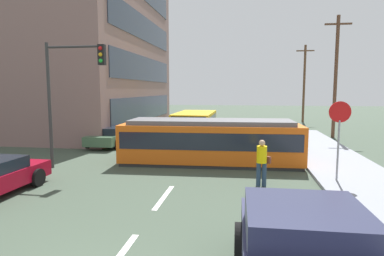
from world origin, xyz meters
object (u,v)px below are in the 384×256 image
at_px(city_bus, 195,123).
at_px(traffic_light_mast, 70,82).
at_px(streetcar_tram, 211,141).
at_px(utility_pole_mid, 336,75).
at_px(utility_pole_far, 304,82).
at_px(pedestrian_crossing, 262,160).
at_px(parked_sedan_far, 110,135).
at_px(stop_sign, 339,124).
at_px(parked_sedan_furthest, 138,125).

height_order(city_bus, traffic_light_mast, traffic_light_mast).
relative_size(streetcar_tram, utility_pole_mid, 0.97).
distance_m(streetcar_tram, utility_pole_far, 22.82).
bearing_deg(utility_pole_mid, pedestrian_crossing, -113.58).
bearing_deg(utility_pole_mid, parked_sedan_far, -158.42).
xyz_separation_m(traffic_light_mast, utility_pole_far, (13.56, 23.23, 0.45)).
height_order(stop_sign, traffic_light_mast, traffic_light_mast).
bearing_deg(utility_pole_far, streetcar_tram, -110.06).
xyz_separation_m(city_bus, traffic_light_mast, (-3.90, -9.94, 2.71)).
distance_m(pedestrian_crossing, utility_pole_far, 25.48).
bearing_deg(parked_sedan_far, pedestrian_crossing, -40.08).
height_order(parked_sedan_far, stop_sign, stop_sign).
bearing_deg(pedestrian_crossing, streetcar_tram, 122.47).
bearing_deg(streetcar_tram, stop_sign, -28.85).
bearing_deg(city_bus, streetcar_tram, -76.51).
xyz_separation_m(streetcar_tram, parked_sedan_furthest, (-6.74, 9.88, -0.44)).
bearing_deg(utility_pole_far, pedestrian_crossing, -102.76).
xyz_separation_m(city_bus, parked_sedan_furthest, (-4.83, 1.94, -0.43)).
relative_size(pedestrian_crossing, parked_sedan_far, 0.39).
bearing_deg(streetcar_tram, pedestrian_crossing, -57.53).
distance_m(city_bus, parked_sedan_furthest, 5.23).
bearing_deg(traffic_light_mast, city_bus, 68.56).
relative_size(stop_sign, traffic_light_mast, 0.53).
xyz_separation_m(city_bus, utility_pole_far, (9.66, 13.29, 3.16)).
xyz_separation_m(streetcar_tram, utility_pole_far, (7.75, 21.23, 3.15)).
height_order(city_bus, stop_sign, stop_sign).
height_order(pedestrian_crossing, traffic_light_mast, traffic_light_mast).
bearing_deg(city_bus, pedestrian_crossing, -70.25).
relative_size(pedestrian_crossing, stop_sign, 0.58).
bearing_deg(pedestrian_crossing, stop_sign, 14.61).
bearing_deg(city_bus, utility_pole_far, 54.00).
relative_size(city_bus, parked_sedan_far, 1.29).
xyz_separation_m(parked_sedan_far, utility_pole_far, (14.35, 17.26, 3.59)).
xyz_separation_m(parked_sedan_furthest, stop_sign, (11.64, -12.58, 1.57)).
bearing_deg(utility_pole_far, traffic_light_mast, -120.27).
bearing_deg(parked_sedan_far, stop_sign, -30.10).
height_order(pedestrian_crossing, parked_sedan_furthest, pedestrian_crossing).
bearing_deg(streetcar_tram, parked_sedan_far, 149.00).
height_order(streetcar_tram, stop_sign, stop_sign).
bearing_deg(pedestrian_crossing, traffic_light_mast, 169.97).
distance_m(streetcar_tram, pedestrian_crossing, 4.05).
distance_m(parked_sedan_furthest, traffic_light_mast, 12.32).
height_order(stop_sign, utility_pole_far, utility_pole_far).
bearing_deg(stop_sign, streetcar_tram, 151.15).
bearing_deg(stop_sign, utility_pole_far, 83.22).
relative_size(traffic_light_mast, utility_pole_mid, 0.63).
bearing_deg(pedestrian_crossing, utility_pole_far, 77.24).
distance_m(parked_sedan_far, utility_pole_mid, 16.05).
relative_size(parked_sedan_far, stop_sign, 1.50).
relative_size(city_bus, stop_sign, 1.95).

